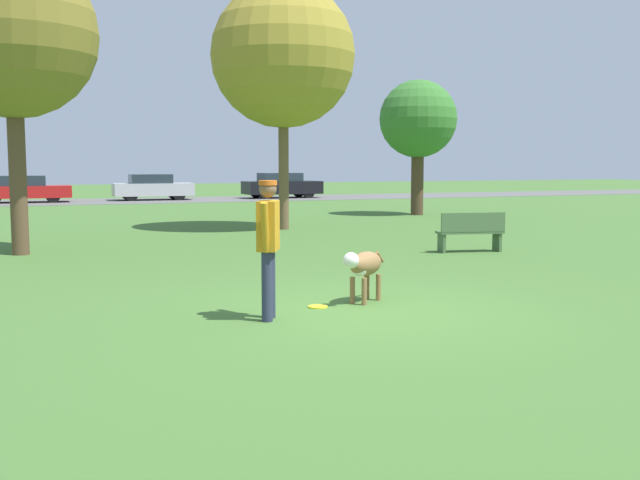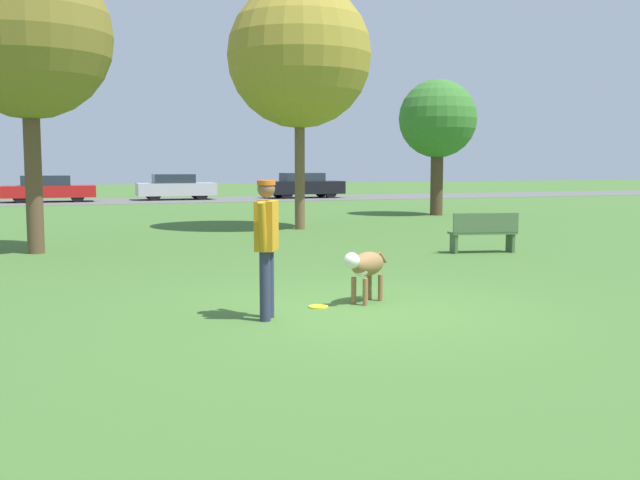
# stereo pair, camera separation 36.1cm
# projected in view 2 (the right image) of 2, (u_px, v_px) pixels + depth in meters

# --- Properties ---
(ground_plane) EXTENTS (120.00, 120.00, 0.00)m
(ground_plane) POSITION_uv_depth(u_px,v_px,m) (357.00, 312.00, 9.37)
(ground_plane) COLOR #426B2D
(far_road_strip) EXTENTS (120.00, 6.00, 0.01)m
(far_road_strip) POSITION_uv_depth(u_px,v_px,m) (130.00, 201.00, 37.01)
(far_road_strip) COLOR #5B5B59
(far_road_strip) RESTS_ON ground_plane
(person) EXTENTS (0.38, 0.62, 1.67)m
(person) POSITION_uv_depth(u_px,v_px,m) (267.00, 238.00, 8.88)
(person) COLOR #2D334C
(person) RESTS_ON ground_plane
(dog) EXTENTS (0.89, 0.71, 0.72)m
(dog) POSITION_uv_depth(u_px,v_px,m) (365.00, 266.00, 9.97)
(dog) COLOR olive
(dog) RESTS_ON ground_plane
(frisbee) EXTENTS (0.26, 0.26, 0.02)m
(frisbee) POSITION_uv_depth(u_px,v_px,m) (318.00, 307.00, 9.71)
(frisbee) COLOR yellow
(frisbee) RESTS_ON ground_plane
(tree_mid_center) EXTENTS (4.01, 4.01, 6.84)m
(tree_mid_center) POSITION_uv_depth(u_px,v_px,m) (299.00, 56.00, 20.73)
(tree_mid_center) COLOR brown
(tree_mid_center) RESTS_ON ground_plane
(tree_near_left) EXTENTS (3.37, 3.37, 6.12)m
(tree_near_left) POSITION_uv_depth(u_px,v_px,m) (28.00, 37.00, 15.09)
(tree_near_left) COLOR brown
(tree_near_left) RESTS_ON ground_plane
(tree_far_right) EXTENTS (2.77, 2.77, 4.83)m
(tree_far_right) POSITION_uv_depth(u_px,v_px,m) (438.00, 120.00, 26.60)
(tree_far_right) COLOR #4C3826
(tree_far_right) RESTS_ON ground_plane
(parked_car_red) EXTENTS (4.27, 1.70, 1.28)m
(parked_car_red) POSITION_uv_depth(u_px,v_px,m) (48.00, 189.00, 35.84)
(parked_car_red) COLOR red
(parked_car_red) RESTS_ON ground_plane
(parked_car_silver) EXTENTS (3.94, 1.76, 1.31)m
(parked_car_silver) POSITION_uv_depth(u_px,v_px,m) (175.00, 187.00, 38.08)
(parked_car_silver) COLOR #B7B7BC
(parked_car_silver) RESTS_ON ground_plane
(parked_car_black) EXTENTS (4.16, 1.79, 1.35)m
(parked_car_black) POSITION_uv_depth(u_px,v_px,m) (304.00, 185.00, 40.14)
(parked_car_black) COLOR black
(parked_car_black) RESTS_ON ground_plane
(park_bench) EXTENTS (1.45, 0.66, 0.84)m
(park_bench) POSITION_uv_depth(u_px,v_px,m) (484.00, 231.00, 15.57)
(park_bench) COLOR #4C6B42
(park_bench) RESTS_ON ground_plane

